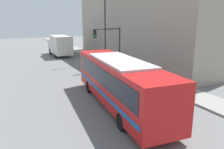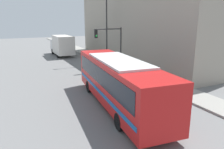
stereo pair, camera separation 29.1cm
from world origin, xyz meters
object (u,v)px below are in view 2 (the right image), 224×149
(street_lamp, at_px, (104,24))
(pedestrian_near_corner, at_px, (114,58))
(delivery_truck, at_px, (62,45))
(fire_hydrant, at_px, (155,79))
(city_bus, at_px, (118,80))
(parking_meter, at_px, (132,64))
(traffic_light_pole, at_px, (111,41))

(street_lamp, xyz_separation_m, pedestrian_near_corner, (0.46, -1.80, -4.11))
(delivery_truck, bearing_deg, fire_hydrant, -79.00)
(city_bus, xyz_separation_m, pedestrian_near_corner, (5.63, 11.99, -0.87))
(delivery_truck, xyz_separation_m, street_lamp, (3.63, -8.19, 3.35))
(fire_hydrant, xyz_separation_m, street_lamp, (-0.06, 10.79, 4.55))
(city_bus, relative_size, pedestrian_near_corner, 7.02)
(city_bus, xyz_separation_m, parking_meter, (5.23, 7.00, -0.75))
(delivery_truck, distance_m, fire_hydrant, 19.37)
(city_bus, distance_m, pedestrian_near_corner, 13.27)
(traffic_light_pole, xyz_separation_m, street_lamp, (1.01, 4.04, 1.74))
(delivery_truck, height_order, street_lamp, street_lamp)
(traffic_light_pole, xyz_separation_m, pedestrian_near_corner, (1.46, 2.24, -2.37))
(traffic_light_pole, bearing_deg, pedestrian_near_corner, 56.87)
(street_lamp, bearing_deg, city_bus, -110.58)
(fire_hydrant, bearing_deg, pedestrian_near_corner, 87.44)
(city_bus, xyz_separation_m, fire_hydrant, (5.23, 3.00, -1.31))
(parking_meter, bearing_deg, city_bus, -126.76)
(city_bus, distance_m, parking_meter, 8.77)
(delivery_truck, height_order, traffic_light_pole, traffic_light_pole)
(delivery_truck, bearing_deg, city_bus, -94.02)
(fire_hydrant, relative_size, street_lamp, 0.09)
(city_bus, xyz_separation_m, street_lamp, (5.18, 13.79, 3.24))
(delivery_truck, height_order, parking_meter, delivery_truck)
(pedestrian_near_corner, bearing_deg, city_bus, -115.17)
(city_bus, distance_m, fire_hydrant, 6.17)
(traffic_light_pole, bearing_deg, fire_hydrant, -81.05)
(pedestrian_near_corner, bearing_deg, delivery_truck, 112.27)
(street_lamp, relative_size, pedestrian_near_corner, 5.26)
(fire_hydrant, bearing_deg, traffic_light_pole, 98.95)
(fire_hydrant, relative_size, parking_meter, 0.54)
(city_bus, bearing_deg, pedestrian_near_corner, 70.80)
(fire_hydrant, distance_m, parking_meter, 4.04)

